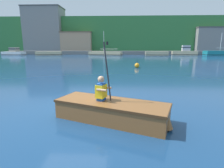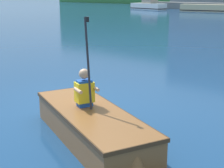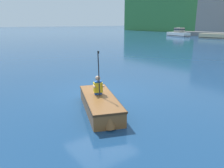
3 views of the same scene
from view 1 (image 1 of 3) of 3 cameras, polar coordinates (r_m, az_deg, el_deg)
name	(u,v)px [view 1 (image 1 of 3)]	position (r m, az deg, el deg)	size (l,w,h in m)	color
ground_plane	(68,107)	(5.72, -14.12, -7.37)	(300.00, 300.00, 0.00)	navy
shoreline_ridge	(115,37)	(65.99, 0.95, 15.20)	(120.00, 20.00, 11.15)	#387A3D
waterfront_warehouse_left	(24,40)	(68.76, -26.86, 12.59)	(7.81, 7.36, 8.17)	#B2A899
waterfront_office_block_center	(45,31)	(62.24, -21.00, 15.98)	(11.86, 7.26, 14.05)	gray
waterfront_apartment_right	(79,43)	(60.32, -10.69, 13.09)	(9.66, 10.57, 6.48)	tan
waterfront_tower_far	(208,40)	(63.72, 28.93, 12.33)	(9.78, 7.38, 7.71)	gray
marina_dock	(113,53)	(45.03, 0.28, 10.18)	(53.45, 2.40, 0.90)	slate
moored_boat_dock_west_end	(157,54)	(40.64, 14.35, 9.60)	(5.09, 1.90, 0.93)	#CCB789
moored_boat_dock_west_inner	(105,53)	(41.24, -2.15, 9.93)	(7.97, 4.06, 5.42)	#CCB789
moored_boat_dock_center_near	(221,53)	(46.34, 32.10, 8.50)	(7.23, 2.77, 4.90)	#197A84
moored_boat_dock_center_far	(49,53)	(43.66, -19.87, 9.36)	(5.99, 3.00, 0.86)	#CCB789
moored_boat_dock_east_inner	(185,52)	(44.34, 22.65, 9.65)	(5.74, 2.59, 2.26)	#CCB789
moored_boat_dock_east_end	(14,52)	(47.26, -29.42, 8.96)	(5.54, 2.68, 1.80)	white
rowboat_foreground	(113,110)	(4.52, 0.22, -8.44)	(3.04, 1.97, 0.50)	brown
person_paddler	(102,89)	(4.50, -3.43, -1.66)	(0.43, 0.43, 1.49)	#1E4CA5
channel_buoy	(137,65)	(16.19, 8.17, 6.05)	(0.44, 0.44, 0.72)	orange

